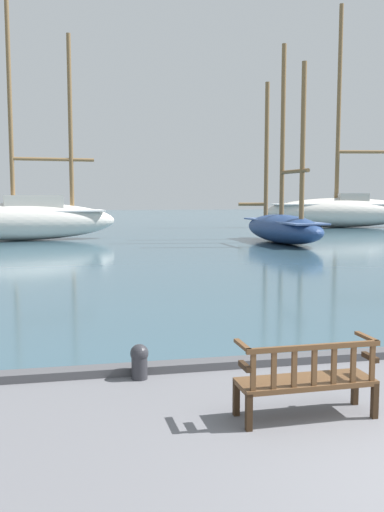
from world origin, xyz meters
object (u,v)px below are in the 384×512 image
at_px(sailboat_mid_starboard, 340,210).
at_px(mooring_bollard, 139,360).
at_px(sailboat_nearest_port, 283,225).
at_px(park_bench, 307,378).
at_px(sailboat_centre_channel, 20,217).

bearing_deg(sailboat_mid_starboard, mooring_bollard, -120.70).
bearing_deg(sailboat_nearest_port, park_bench, -110.31).
bearing_deg(sailboat_nearest_port, sailboat_centre_channel, 161.76).
bearing_deg(sailboat_centre_channel, park_bench, -78.41).
height_order(sailboat_mid_starboard, mooring_bollard, sailboat_mid_starboard).
height_order(sailboat_nearest_port, sailboat_centre_channel, sailboat_centre_channel).
xyz_separation_m(park_bench, sailboat_mid_starboard, (17.12, 33.54, 0.91)).
distance_m(sailboat_centre_channel, mooring_bollard, 24.34).
bearing_deg(sailboat_centre_channel, sailboat_nearest_port, -18.24).
relative_size(sailboat_mid_starboard, sailboat_centre_channel, 1.24).
height_order(park_bench, sailboat_centre_channel, sailboat_centre_channel).
bearing_deg(sailboat_mid_starboard, sailboat_nearest_port, -127.26).
bearing_deg(mooring_bollard, sailboat_centre_channel, 98.47).
relative_size(sailboat_nearest_port, sailboat_centre_channel, 0.76).
bearing_deg(mooring_bollard, sailboat_mid_starboard, 59.30).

